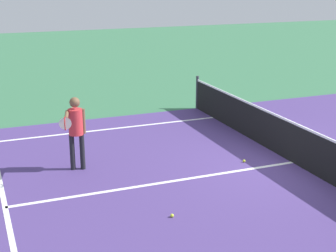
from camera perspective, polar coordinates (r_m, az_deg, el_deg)
The scene contains 9 objects.
ground_plane at distance 12.13m, azimuth 13.82°, elevation -4.00°, with size 60.00×60.00×0.00m, color #38724C.
court_surface_inbounds at distance 12.13m, azimuth 13.82°, elevation -4.00°, with size 10.62×24.40×0.00m, color #4C387A.
line_sideline_left at distance 13.94m, azimuth -17.33°, elevation -1.54°, with size 0.10×11.89×0.01m, color white.
line_service_near at distance 10.09m, azimuth -17.85°, elevation -8.71°, with size 8.22×0.10×0.01m, color white.
line_center_service at distance 10.69m, azimuth -0.45°, elevation -6.37°, with size 0.10×6.40×0.01m, color white.
net at distance 11.97m, azimuth 13.98°, elevation -1.80°, with size 10.64×0.09×1.07m.
player_near at distance 11.21m, azimuth -10.35°, elevation 0.05°, with size 1.14×0.70×1.66m.
tennis_ball_near_net at distance 11.92m, azimuth 8.56°, elevation -3.91°, with size 0.07×0.07×0.07m, color #CCE033.
tennis_ball_mid_court at distance 9.25m, azimuth 0.46°, elevation -10.04°, with size 0.07×0.07×0.07m, color #CCE033.
Camera 1 is at (9.16, -6.75, 4.21)m, focal length 54.19 mm.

